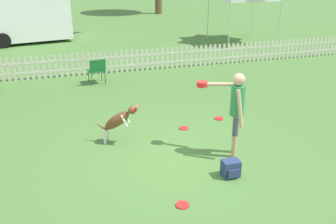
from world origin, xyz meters
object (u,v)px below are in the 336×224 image
object	(u,v)px
backpack_on_grass	(231,169)
handler_person	(235,104)
frisbee_midfield	(219,118)
folding_chair_center	(97,69)
equipment_trailer	(12,14)
frisbee_near_handler	(183,205)
leaping_dog	(118,120)
frisbee_near_dog	(184,128)

from	to	relation	value
backpack_on_grass	handler_person	bearing A→B (deg)	63.68
frisbee_midfield	folding_chair_center	size ratio (longest dim) A/B	0.27
backpack_on_grass	folding_chair_center	xyz separation A→B (m)	(-1.75, 6.37, 0.34)
folding_chair_center	equipment_trailer	xyz separation A→B (m)	(-3.06, 7.73, 0.83)
frisbee_near_handler	frisbee_midfield	bearing A→B (deg)	57.20
leaping_dog	backpack_on_grass	size ratio (longest dim) A/B	3.07
handler_person	folding_chair_center	xyz separation A→B (m)	(-2.14, 5.58, -0.62)
frisbee_near_dog	frisbee_midfield	bearing A→B (deg)	16.31
frisbee_near_handler	equipment_trailer	bearing A→B (deg)	103.91
handler_person	frisbee_near_dog	size ratio (longest dim) A/B	7.78
equipment_trailer	frisbee_midfield	bearing A→B (deg)	-73.02
frisbee_near_dog	handler_person	bearing A→B (deg)	-69.61
equipment_trailer	frisbee_near_handler	bearing A→B (deg)	-85.43
frisbee_near_dog	equipment_trailer	size ratio (longest dim) A/B	0.04
frisbee_near_handler	folding_chair_center	distance (m)	7.02
handler_person	leaping_dog	distance (m)	2.53
frisbee_near_handler	equipment_trailer	distance (m)	15.22
frisbee_near_dog	equipment_trailer	distance (m)	12.78
handler_person	equipment_trailer	size ratio (longest dim) A/B	0.29
folding_chair_center	equipment_trailer	world-z (taller)	equipment_trailer
backpack_on_grass	equipment_trailer	world-z (taller)	equipment_trailer
handler_person	frisbee_near_handler	distance (m)	2.37
frisbee_midfield	backpack_on_grass	distance (m)	2.73
handler_person	folding_chair_center	world-z (taller)	handler_person
frisbee_midfield	folding_chair_center	xyz separation A→B (m)	(-2.64, 3.79, 0.49)
leaping_dog	frisbee_midfield	bearing A→B (deg)	131.53
frisbee_near_dog	folding_chair_center	distance (m)	4.42
leaping_dog	folding_chair_center	distance (m)	4.42
leaping_dog	frisbee_midfield	xyz separation A→B (m)	(2.68, 0.63, -0.55)
handler_person	frisbee_midfield	distance (m)	2.17
folding_chair_center	handler_person	bearing A→B (deg)	102.66
backpack_on_grass	equipment_trailer	size ratio (longest dim) A/B	0.05
folding_chair_center	leaping_dog	bearing A→B (deg)	81.20
frisbee_near_handler	frisbee_midfield	size ratio (longest dim) A/B	1.00
leaping_dog	equipment_trailer	world-z (taller)	equipment_trailer
folding_chair_center	frisbee_midfield	bearing A→B (deg)	116.57
backpack_on_grass	frisbee_near_dog	bearing A→B (deg)	94.01
leaping_dog	handler_person	bearing A→B (deg)	90.29
frisbee_midfield	handler_person	bearing A→B (deg)	-105.75
leaping_dog	frisbee_near_handler	xyz separation A→B (m)	(0.62, -2.56, -0.55)
frisbee_near_handler	frisbee_near_dog	world-z (taller)	same
handler_person	leaping_dog	world-z (taller)	handler_person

